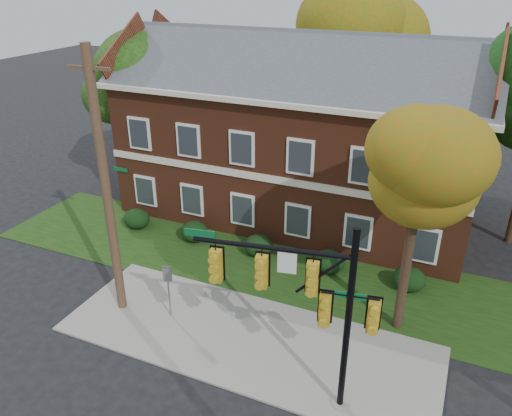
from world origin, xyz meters
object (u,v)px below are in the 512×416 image
at_px(hedge_right, 329,261).
at_px(tree_left_rear, 129,82).
at_px(hedge_left, 194,232).
at_px(apartment_building, 298,126).
at_px(hedge_far_left, 137,219).
at_px(utility_pole, 106,189).
at_px(tree_far_rear, 364,33).
at_px(sign_post, 168,283).
at_px(hedge_center, 258,246).
at_px(hedge_far_right, 409,279).
at_px(traffic_signal, 309,298).
at_px(tree_near_right, 428,167).

relative_size(hedge_right, tree_left_rear, 0.16).
height_order(hedge_left, tree_left_rear, tree_left_rear).
distance_m(apartment_building, hedge_far_left, 9.82).
bearing_deg(apartment_building, utility_pole, -106.90).
xyz_separation_m(tree_far_rear, sign_post, (-2.63, -18.79, -7.24)).
height_order(hedge_left, hedge_center, same).
bearing_deg(hedge_far_right, utility_pole, -150.16).
bearing_deg(hedge_left, hedge_far_left, 180.00).
relative_size(traffic_signal, sign_post, 2.70).
xyz_separation_m(apartment_building, hedge_left, (-3.50, -5.25, -4.46)).
relative_size(hedge_far_right, tree_left_rear, 0.16).
relative_size(tree_left_rear, utility_pole, 0.86).
height_order(tree_left_rear, utility_pole, utility_pole).
xyz_separation_m(hedge_far_left, hedge_left, (3.50, 0.00, 0.00)).
height_order(hedge_far_left, sign_post, sign_post).
xyz_separation_m(apartment_building, tree_near_right, (7.22, -8.09, 1.68)).
relative_size(hedge_center, hedge_far_right, 1.00).
xyz_separation_m(hedge_far_right, tree_near_right, (0.22, -2.83, 6.14)).
relative_size(apartment_building, hedge_left, 13.43).
distance_m(hedge_right, sign_post, 7.52).
height_order(tree_far_rear, sign_post, tree_far_rear).
bearing_deg(hedge_far_left, tree_far_rear, 57.50).
height_order(apartment_building, hedge_far_left, apartment_building).
xyz_separation_m(hedge_left, tree_near_right, (10.72, -2.83, 6.14)).
relative_size(apartment_building, hedge_far_left, 13.43).
bearing_deg(sign_post, hedge_left, 91.19).
xyz_separation_m(hedge_far_right, traffic_signal, (-2.13, -7.55, 3.43)).
height_order(hedge_far_left, hedge_center, same).
bearing_deg(apartment_building, hedge_far_left, -143.11).
bearing_deg(traffic_signal, apartment_building, 100.59).
bearing_deg(tree_left_rear, apartment_building, 6.54).
relative_size(hedge_left, hedge_center, 1.00).
relative_size(hedge_far_left, tree_far_rear, 0.12).
xyz_separation_m(tree_near_right, utility_pole, (-10.63, -3.14, -1.42)).
distance_m(hedge_left, tree_far_rear, 16.25).
distance_m(tree_left_rear, traffic_signal, 18.91).
height_order(tree_near_right, sign_post, tree_near_right).
relative_size(hedge_far_left, tree_near_right, 0.16).
distance_m(hedge_left, utility_pole, 7.61).
relative_size(hedge_far_right, sign_post, 0.59).
height_order(hedge_right, utility_pole, utility_pole).
distance_m(hedge_left, traffic_signal, 11.79).
distance_m(hedge_left, hedge_far_right, 10.50).
bearing_deg(tree_far_rear, hedge_left, -110.29).
bearing_deg(hedge_right, apartment_building, 123.67).
bearing_deg(hedge_left, hedge_center, 0.00).
bearing_deg(sign_post, tree_near_right, -1.45).
height_order(tree_near_right, utility_pole, utility_pole).
relative_size(apartment_building, utility_pole, 1.82).
bearing_deg(hedge_right, tree_left_rear, 162.63).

